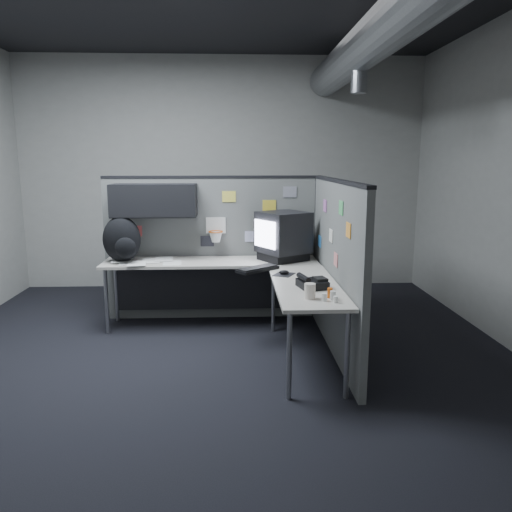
{
  "coord_description": "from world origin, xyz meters",
  "views": [
    {
      "loc": [
        0.15,
        -4.31,
        1.8
      ],
      "look_at": [
        0.36,
        0.35,
        0.9
      ],
      "focal_mm": 35.0,
      "sensor_mm": 36.0,
      "label": 1
    }
  ],
  "objects_px": {
    "phone": "(312,283)",
    "backpack": "(122,240)",
    "keyboard": "(258,269)",
    "monitor": "(283,235)",
    "desk": "(234,277)"
  },
  "relations": [
    {
      "from": "phone",
      "to": "backpack",
      "type": "distance_m",
      "value": 2.19
    },
    {
      "from": "keyboard",
      "to": "phone",
      "type": "xyz_separation_m",
      "value": [
        0.43,
        -0.68,
        0.02
      ]
    },
    {
      "from": "monitor",
      "to": "keyboard",
      "type": "bearing_deg",
      "value": -106.94
    },
    {
      "from": "desk",
      "to": "phone",
      "type": "bearing_deg",
      "value": -53.89
    },
    {
      "from": "keyboard",
      "to": "phone",
      "type": "relative_size",
      "value": 1.57
    },
    {
      "from": "phone",
      "to": "backpack",
      "type": "relative_size",
      "value": 0.58
    },
    {
      "from": "monitor",
      "to": "phone",
      "type": "relative_size",
      "value": 2.22
    },
    {
      "from": "desk",
      "to": "keyboard",
      "type": "bearing_deg",
      "value": -44.63
    },
    {
      "from": "monitor",
      "to": "phone",
      "type": "distance_m",
      "value": 1.23
    },
    {
      "from": "desk",
      "to": "backpack",
      "type": "bearing_deg",
      "value": 167.87
    },
    {
      "from": "keyboard",
      "to": "monitor",
      "type": "bearing_deg",
      "value": 65.17
    },
    {
      "from": "backpack",
      "to": "keyboard",
      "type": "bearing_deg",
      "value": -23.74
    },
    {
      "from": "desk",
      "to": "backpack",
      "type": "xyz_separation_m",
      "value": [
        -1.18,
        0.25,
        0.35
      ]
    },
    {
      "from": "monitor",
      "to": "keyboard",
      "type": "xyz_separation_m",
      "value": [
        -0.3,
        -0.52,
        -0.25
      ]
    },
    {
      "from": "keyboard",
      "to": "phone",
      "type": "height_order",
      "value": "phone"
    }
  ]
}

